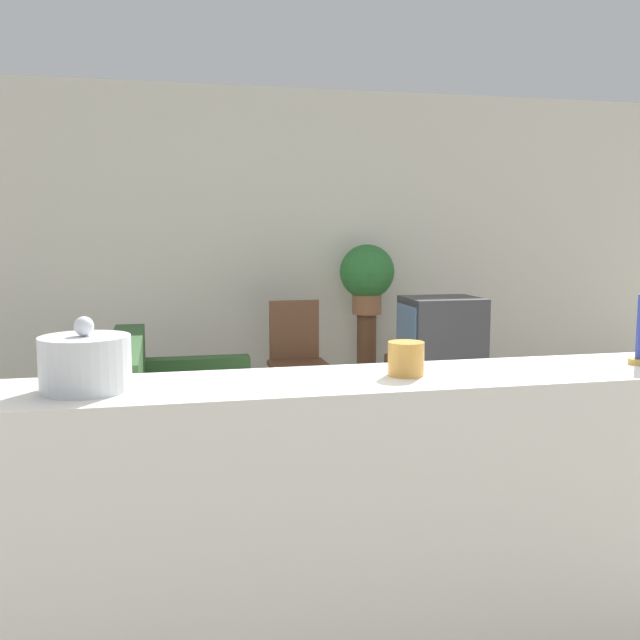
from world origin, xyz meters
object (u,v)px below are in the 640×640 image
couch (180,424)px  television (441,328)px  decorative_bowl (85,363)px  wooden_chair (297,355)px  potted_plant (367,275)px

couch → television: 2.06m
couch → decorative_bowl: (-0.31, -2.31, 0.83)m
television → wooden_chair: 1.13m
couch → television: size_ratio=2.90×
couch → potted_plant: (1.63, 1.43, 0.83)m
television → wooden_chair: television is taller
couch → television: television is taller
potted_plant → wooden_chair: bearing=-146.7°
couch → wooden_chair: size_ratio=1.75×
television → potted_plant: size_ratio=0.94×
couch → decorative_bowl: 2.47m
potted_plant → couch: bearing=-138.8°
potted_plant → decorative_bowl: bearing=-117.5°
couch → potted_plant: bearing=41.2°
couch → potted_plant: 2.32m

